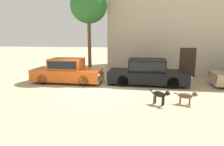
# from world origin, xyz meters

# --- Properties ---
(ground_plane) EXTENTS (80.00, 80.00, 0.00)m
(ground_plane) POSITION_xyz_m (0.00, 0.00, 0.00)
(ground_plane) COLOR tan
(parked_sedan_nearest) EXTENTS (4.48, 1.84, 1.52)m
(parked_sedan_nearest) POSITION_xyz_m (-2.35, 1.37, 0.75)
(parked_sedan_nearest) COLOR #D15619
(parked_sedan_nearest) RESTS_ON ground_plane
(parked_sedan_second) EXTENTS (4.87, 1.88, 1.56)m
(parked_sedan_second) POSITION_xyz_m (2.63, 1.51, 0.76)
(parked_sedan_second) COLOR black
(parked_sedan_second) RESTS_ON ground_plane
(apartment_block) EXTENTS (16.36, 6.87, 8.96)m
(apartment_block) POSITION_xyz_m (7.97, 7.45, 4.48)
(apartment_block) COLOR #BCB299
(apartment_block) RESTS_ON ground_plane
(stray_dog_spotted) EXTENTS (0.88, 0.56, 0.70)m
(stray_dog_spotted) POSITION_xyz_m (3.06, -2.09, 0.47)
(stray_dog_spotted) COLOR black
(stray_dog_spotted) RESTS_ON ground_plane
(stray_dog_tan) EXTENTS (0.98, 0.40, 0.63)m
(stray_dog_tan) POSITION_xyz_m (4.21, -1.89, 0.39)
(stray_dog_tan) COLOR brown
(stray_dog_tan) RESTS_ON ground_plane
(acacia_tree_left) EXTENTS (2.47, 2.22, 6.08)m
(acacia_tree_left) POSITION_xyz_m (-1.30, 3.01, 4.86)
(acacia_tree_left) COLOR brown
(acacia_tree_left) RESTS_ON ground_plane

